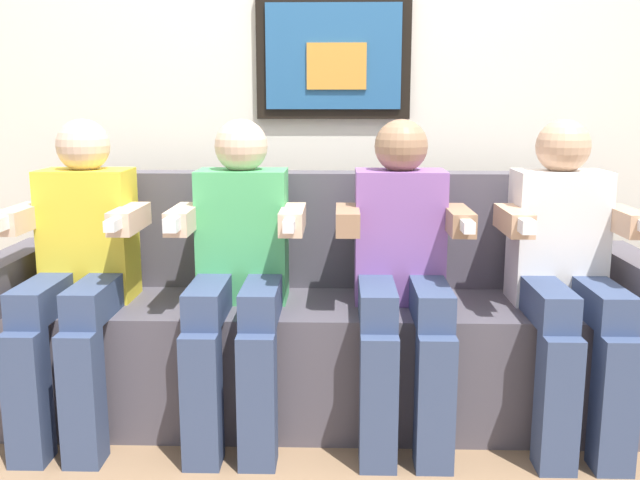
{
  "coord_description": "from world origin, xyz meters",
  "views": [
    {
      "loc": [
        0.06,
        -2.25,
        1.17
      ],
      "look_at": [
        0.0,
        0.15,
        0.7
      ],
      "focal_mm": 39.69,
      "sensor_mm": 36.0,
      "label": 1
    }
  ],
  "objects": [
    {
      "name": "couch",
      "position": [
        0.0,
        0.33,
        0.31
      ],
      "size": [
        2.43,
        0.58,
        0.9
      ],
      "color": "#514C56",
      "rests_on": "ground_plane"
    },
    {
      "name": "person_rightmost",
      "position": [
        0.85,
        0.16,
        0.61
      ],
      "size": [
        0.46,
        0.56,
        1.11
      ],
      "color": "white",
      "rests_on": "ground_plane"
    },
    {
      "name": "person_left_center",
      "position": [
        -0.28,
        0.16,
        0.61
      ],
      "size": [
        0.46,
        0.56,
        1.11
      ],
      "color": "#4CB266",
      "rests_on": "ground_plane"
    },
    {
      "name": "person_right_center",
      "position": [
        0.29,
        0.16,
        0.61
      ],
      "size": [
        0.46,
        0.56,
        1.11
      ],
      "color": "#8C59A5",
      "rests_on": "ground_plane"
    },
    {
      "name": "ground_plane",
      "position": [
        0.0,
        0.0,
        0.0
      ],
      "size": [
        6.27,
        6.27,
        0.0
      ],
      "primitive_type": "plane",
      "color": "#8C6B4C"
    },
    {
      "name": "person_leftmost",
      "position": [
        -0.85,
        0.16,
        0.61
      ],
      "size": [
        0.46,
        0.56,
        1.11
      ],
      "color": "yellow",
      "rests_on": "ground_plane"
    },
    {
      "name": "back_wall_assembly",
      "position": [
        0.0,
        0.76,
        1.3
      ],
      "size": [
        4.83,
        0.1,
        2.6
      ],
      "color": "silver",
      "rests_on": "ground_plane"
    }
  ]
}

